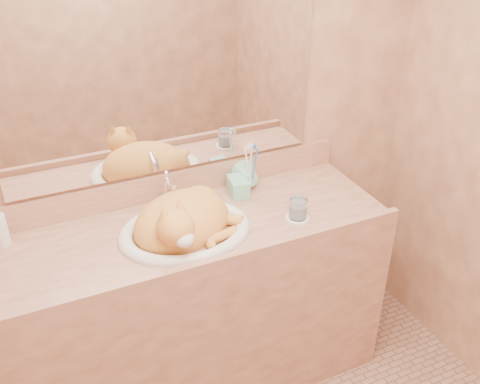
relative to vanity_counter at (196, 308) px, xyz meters
name	(u,v)px	position (x,y,z in m)	size (l,w,h in m)	color
wall_back	(164,110)	(0.00, 0.28, 0.82)	(2.40, 0.02, 2.50)	#935D43
vanity_counter	(196,308)	(0.00, 0.00, 0.00)	(1.60, 0.55, 0.85)	brown
mirror	(162,77)	(0.00, 0.26, 0.97)	(1.30, 0.02, 0.80)	white
sink_basin	(184,215)	(-0.03, -0.02, 0.51)	(0.51, 0.43, 0.16)	white
faucet	(168,192)	(-0.03, 0.18, 0.50)	(0.04, 0.11, 0.16)	white
cat	(183,219)	(-0.04, -0.03, 0.49)	(0.41, 0.34, 0.22)	orange
soap_dispenser	(242,183)	(0.27, 0.10, 0.51)	(0.08, 0.08, 0.17)	#7CC6B0
toothbrush_cup	(251,182)	(0.34, 0.15, 0.48)	(0.11, 0.11, 0.11)	#7CC6B0
toothbrushes	(251,164)	(0.34, 0.15, 0.57)	(0.04, 0.04, 0.24)	white
saucer	(297,218)	(0.41, -0.12, 0.43)	(0.10, 0.10, 0.01)	white
water_glass	(298,208)	(0.41, -0.12, 0.48)	(0.07, 0.07, 0.08)	white
lotion_bottle	(1,230)	(-0.69, 0.19, 0.49)	(0.05, 0.05, 0.13)	white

